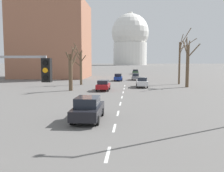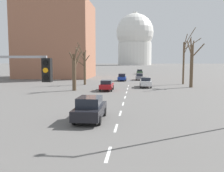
{
  "view_description": "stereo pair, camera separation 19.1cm",
  "coord_description": "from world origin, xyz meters",
  "views": [
    {
      "loc": [
        1.02,
        -3.51,
        4.25
      ],
      "look_at": [
        0.27,
        6.43,
        3.24
      ],
      "focal_mm": 40.0,
      "sensor_mm": 36.0,
      "label": 1
    },
    {
      "loc": [
        1.21,
        -3.49,
        4.25
      ],
      "look_at": [
        0.27,
        6.43,
        3.24
      ],
      "focal_mm": 40.0,
      "sensor_mm": 36.0,
      "label": 2
    }
  ],
  "objects": [
    {
      "name": "apartment_block_left",
      "position": [
        -19.0,
        58.99,
        9.33
      ],
      "size": [
        18.0,
        14.0,
        18.65
      ],
      "primitive_type": "cube",
      "color": "#9E664C",
      "rests_on": "ground_plane"
    },
    {
      "name": "lane_stripe_4",
      "position": [
        0.0,
        20.94,
        0.0
      ],
      "size": [
        0.16,
        2.0,
        0.01
      ],
      "primitive_type": "cube",
      "color": "silver",
      "rests_on": "ground_plane"
    },
    {
      "name": "bare_tree_right_near",
      "position": [
        10.14,
        37.59,
        3.97
      ],
      "size": [
        2.76,
        4.18,
        7.75
      ],
      "color": "brown",
      "rests_on": "ground_plane"
    },
    {
      "name": "lane_stripe_6",
      "position": [
        0.0,
        29.94,
        0.0
      ],
      "size": [
        0.16,
        2.0,
        0.01
      ],
      "primitive_type": "cube",
      "color": "silver",
      "rests_on": "ground_plane"
    },
    {
      "name": "sedan_far_right",
      "position": [
        2.49,
        77.74,
        0.78
      ],
      "size": [
        1.94,
        4.54,
        1.49
      ],
      "color": "#2D4C33",
      "rests_on": "ground_plane"
    },
    {
      "name": "bare_tree_right_far",
      "position": [
        10.01,
        42.87,
        4.56
      ],
      "size": [
        3.27,
        3.31,
        10.17
      ],
      "color": "brown",
      "rests_on": "ground_plane"
    },
    {
      "name": "sedan_mid_centre",
      "position": [
        2.82,
        36.97,
        0.84
      ],
      "size": [
        1.79,
        4.56,
        1.62
      ],
      "color": "silver",
      "rests_on": "ground_plane"
    },
    {
      "name": "traffic_signal_near_left",
      "position": [
        -3.8,
        6.25,
        3.54
      ],
      "size": [
        2.64,
        0.34,
        4.66
      ],
      "color": "#9E9EA3",
      "rests_on": "ground_plane"
    },
    {
      "name": "lane_stripe_7",
      "position": [
        0.0,
        34.44,
        0.0
      ],
      "size": [
        0.16,
        2.0,
        0.01
      ],
      "primitive_type": "cube",
      "color": "silver",
      "rests_on": "ground_plane"
    },
    {
      "name": "bare_tree_left_near",
      "position": [
        -7.89,
        40.22,
        3.38
      ],
      "size": [
        2.92,
        2.78,
        7.41
      ],
      "color": "brown",
      "rests_on": "ground_plane"
    },
    {
      "name": "sedan_distant_centre",
      "position": [
        -2.92,
        31.89,
        0.79
      ],
      "size": [
        1.8,
        4.12,
        1.51
      ],
      "color": "maroon",
      "rests_on": "ground_plane"
    },
    {
      "name": "lane_stripe_2",
      "position": [
        0.0,
        11.94,
        0.0
      ],
      "size": [
        0.16,
        2.0,
        0.01
      ],
      "primitive_type": "cube",
      "color": "silver",
      "rests_on": "ground_plane"
    },
    {
      "name": "lane_stripe_1",
      "position": [
        0.0,
        7.44,
        0.0
      ],
      "size": [
        0.16,
        2.0,
        0.01
      ],
      "primitive_type": "cube",
      "color": "silver",
      "rests_on": "ground_plane"
    },
    {
      "name": "sedan_far_left",
      "position": [
        -1.67,
        49.53,
        0.77
      ],
      "size": [
        1.74,
        4.3,
        1.54
      ],
      "color": "navy",
      "rests_on": "ground_plane"
    },
    {
      "name": "capitol_dome",
      "position": [
        0.0,
        255.31,
        26.04
      ],
      "size": [
        37.84,
        37.84,
        53.45
      ],
      "color": "silver",
      "rests_on": "ground_plane"
    },
    {
      "name": "lane_stripe_3",
      "position": [
        0.0,
        16.44,
        0.0
      ],
      "size": [
        0.16,
        2.0,
        0.01
      ],
      "primitive_type": "cube",
      "color": "silver",
      "rests_on": "ground_plane"
    },
    {
      "name": "lane_stripe_5",
      "position": [
        0.0,
        25.44,
        0.0
      ],
      "size": [
        0.16,
        2.0,
        0.01
      ],
      "primitive_type": "cube",
      "color": "silver",
      "rests_on": "ground_plane"
    },
    {
      "name": "sedan_near_left",
      "position": [
        2.07,
        52.3,
        0.78
      ],
      "size": [
        1.69,
        4.08,
        1.5
      ],
      "color": "slate",
      "rests_on": "ground_plane"
    },
    {
      "name": "sedan_near_right",
      "position": [
        -2.03,
        13.9,
        0.85
      ],
      "size": [
        1.93,
        4.57,
        1.71
      ],
      "color": "black",
      "rests_on": "ground_plane"
    },
    {
      "name": "bare_tree_left_far",
      "position": [
        -7.5,
        31.47,
        3.03
      ],
      "size": [
        1.45,
        2.22,
        6.54
      ],
      "color": "brown",
      "rests_on": "ground_plane"
    },
    {
      "name": "lane_stripe_8",
      "position": [
        0.0,
        38.94,
        0.0
      ],
      "size": [
        0.16,
        2.0,
        0.01
      ],
      "primitive_type": "cube",
      "color": "silver",
      "rests_on": "ground_plane"
    }
  ]
}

